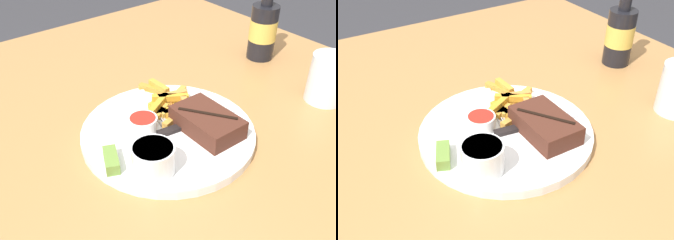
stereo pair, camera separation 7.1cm
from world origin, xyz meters
TOP-DOWN VIEW (x-y plane):
  - dining_table at (0.00, 0.00)m, footprint 1.23×1.16m
  - dinner_plate at (0.00, 0.00)m, footprint 0.32×0.32m
  - steak_portion at (0.05, 0.05)m, footprint 0.13×0.08m
  - fries_pile at (-0.05, 0.05)m, footprint 0.18×0.13m
  - coleslaw_cup at (0.07, -0.09)m, footprint 0.07×0.07m
  - dipping_sauce_cup at (-0.03, -0.04)m, footprint 0.05×0.05m
  - pickle_spear at (0.02, -0.13)m, footprint 0.06×0.04m
  - fork_utensil at (-0.08, 0.02)m, footprint 0.13×0.05m
  - knife_utensil at (0.02, 0.04)m, footprint 0.04×0.17m
  - beer_bottle at (-0.11, 0.39)m, footprint 0.07×0.07m

SIDE VIEW (x-z plane):
  - dining_table at x=0.00m, z-range 0.31..1.08m
  - dinner_plate at x=0.00m, z-range 0.77..0.79m
  - fork_utensil at x=-0.08m, z-range 0.79..0.79m
  - knife_utensil at x=0.02m, z-range 0.79..0.80m
  - fries_pile at x=-0.05m, z-range 0.79..0.81m
  - pickle_spear at x=0.02m, z-range 0.79..0.81m
  - dipping_sauce_cup at x=-0.03m, z-range 0.79..0.82m
  - steak_portion at x=0.05m, z-range 0.79..0.83m
  - coleslaw_cup at x=0.07m, z-range 0.79..0.84m
  - beer_bottle at x=-0.11m, z-range 0.74..0.96m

